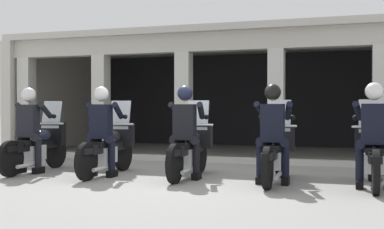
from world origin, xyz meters
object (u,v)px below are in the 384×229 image
at_px(motorcycle_left, 109,147).
at_px(police_officer_center, 185,124).
at_px(police_officer_far_left, 29,123).
at_px(motorcycle_far_right, 373,154).
at_px(motorcycle_right, 275,151).
at_px(police_officer_right, 273,125).
at_px(police_officer_far_right, 374,126).
at_px(police_officer_left, 102,123).
at_px(motorcycle_far_left, 39,145).
at_px(motorcycle_center, 190,148).

height_order(motorcycle_left, police_officer_center, police_officer_center).
relative_size(police_officer_far_left, motorcycle_far_right, 0.78).
height_order(motorcycle_right, motorcycle_far_right, same).
height_order(police_officer_right, police_officer_far_right, same).
bearing_deg(police_officer_left, motorcycle_right, 19.53).
xyz_separation_m(motorcycle_left, police_officer_far_right, (4.49, -0.27, 0.44)).
height_order(motorcycle_far_left, motorcycle_center, same).
bearing_deg(motorcycle_right, police_officer_right, -72.43).
xyz_separation_m(motorcycle_center, police_officer_far_right, (2.99, -0.42, 0.44)).
bearing_deg(motorcycle_right, motorcycle_center, -166.67).
bearing_deg(police_officer_left, police_officer_center, 19.23).
bearing_deg(police_officer_far_right, motorcycle_far_right, 109.16).
distance_m(police_officer_center, police_officer_far_right, 3.00).
distance_m(motorcycle_center, motorcycle_right, 1.50).
bearing_deg(motorcycle_center, police_officer_left, -147.01).
bearing_deg(police_officer_left, motorcycle_center, 29.64).
bearing_deg(motorcycle_center, motorcycle_left, -157.42).
height_order(police_officer_far_left, motorcycle_far_right, police_officer_far_left).
distance_m(motorcycle_left, police_officer_right, 3.04).
height_order(police_officer_left, police_officer_center, same).
bearing_deg(motorcycle_far_right, police_officer_far_right, -70.84).
bearing_deg(police_officer_far_left, motorcycle_left, 28.10).
distance_m(police_officer_left, motorcycle_right, 3.04).
xyz_separation_m(motorcycle_left, motorcycle_right, (2.99, 0.03, 0.00)).
height_order(motorcycle_center, police_officer_far_right, police_officer_far_right).
distance_m(motorcycle_center, motorcycle_far_right, 3.00).
bearing_deg(motorcycle_far_right, police_officer_left, -156.76).
bearing_deg(motorcycle_far_left, police_officer_center, 14.91).
distance_m(motorcycle_center, police_officer_center, 0.52).
xyz_separation_m(motorcycle_left, police_officer_center, (1.50, -0.13, 0.44)).
bearing_deg(police_officer_center, motorcycle_left, -168.25).
height_order(police_officer_far_left, motorcycle_center, police_officer_far_left).
bearing_deg(police_officer_center, motorcycle_far_left, -165.78).
xyz_separation_m(motorcycle_right, police_officer_far_right, (1.50, -0.30, 0.44)).
relative_size(motorcycle_left, police_officer_center, 1.29).
distance_m(motorcycle_left, motorcycle_right, 2.99).
bearing_deg(police_officer_far_right, police_officer_left, -160.37).
bearing_deg(police_officer_far_left, police_officer_right, 17.90).
xyz_separation_m(motorcycle_far_left, motorcycle_center, (2.99, 0.15, 0.00)).
relative_size(police_officer_far_left, motorcycle_left, 0.78).
height_order(police_officer_center, police_officer_far_right, same).
bearing_deg(motorcycle_far_right, motorcycle_left, -160.37).
distance_m(motorcycle_far_left, motorcycle_right, 4.49).
xyz_separation_m(police_officer_far_left, motorcycle_left, (1.50, 0.28, -0.44)).
height_order(motorcycle_left, police_officer_far_right, police_officer_far_right).
xyz_separation_m(motorcycle_far_left, police_officer_left, (1.50, -0.29, 0.44)).
bearing_deg(police_officer_right, police_officer_far_right, 17.23).
bearing_deg(police_officer_left, motorcycle_far_right, 17.33).
height_order(motorcycle_far_left, police_officer_center, police_officer_center).
bearing_deg(police_officer_far_left, police_officer_center, 20.33).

